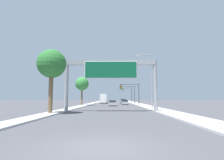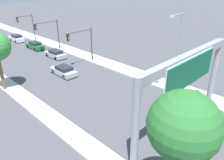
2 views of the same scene
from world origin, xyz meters
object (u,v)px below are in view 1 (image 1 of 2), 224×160
at_px(car_near_left, 113,103).
at_px(palm_tree_background, 82,84).
at_px(sign_gantry, 111,72).
at_px(truck_box_primary, 104,99).
at_px(traffic_light_far_intersection, 128,93).
at_px(street_lamp_right, 150,77).
at_px(car_mid_center, 125,102).
at_px(traffic_light_near_intersection, 132,90).
at_px(car_near_right, 123,101).
at_px(car_near_center, 124,102).
at_px(palm_tree_foreground, 52,64).
at_px(traffic_light_mid_block, 129,91).

height_order(car_near_left, palm_tree_background, palm_tree_background).
height_order(sign_gantry, truck_box_primary, sign_gantry).
xyz_separation_m(traffic_light_far_intersection, palm_tree_background, (-13.54, -20.19, 1.63)).
height_order(traffic_light_far_intersection, street_lamp_right, street_lamp_right).
bearing_deg(traffic_light_far_intersection, palm_tree_background, -123.85).
xyz_separation_m(car_mid_center, traffic_light_near_intersection, (1.58, -6.24, 3.30)).
relative_size(car_near_right, traffic_light_far_intersection, 0.78).
xyz_separation_m(car_near_center, truck_box_primary, (-7.00, 4.96, 0.99)).
height_order(car_near_left, palm_tree_foreground, palm_tree_foreground).
distance_m(car_near_center, truck_box_primary, 8.64).
xyz_separation_m(car_near_left, street_lamp_right, (6.55, -13.99, 4.91)).
bearing_deg(palm_tree_foreground, truck_box_primary, 84.74).
xyz_separation_m(car_near_center, traffic_light_mid_block, (1.62, -3.81, 3.34)).
relative_size(car_mid_center, car_near_left, 1.01).
xyz_separation_m(sign_gantry, car_near_right, (3.50, 42.47, -4.99)).
distance_m(car_near_center, palm_tree_background, 18.74).
bearing_deg(sign_gantry, car_near_right, 85.29).
bearing_deg(palm_tree_background, sign_gantry, -68.18).
distance_m(sign_gantry, traffic_light_far_intersection, 40.52).
xyz_separation_m(sign_gantry, street_lamp_right, (6.55, 4.61, -0.15)).
relative_size(car_near_center, car_mid_center, 1.04).
distance_m(traffic_light_mid_block, traffic_light_far_intersection, 10.01).
bearing_deg(traffic_light_near_intersection, traffic_light_mid_block, 89.81).
bearing_deg(truck_box_primary, car_near_right, 27.30).
xyz_separation_m(car_near_center, palm_tree_foreground, (-10.90, -37.41, 5.49)).
bearing_deg(car_mid_center, car_near_left, -114.32).
height_order(car_mid_center, traffic_light_mid_block, traffic_light_mid_block).
distance_m(truck_box_primary, palm_tree_background, 19.86).
bearing_deg(truck_box_primary, palm_tree_foreground, -95.26).
relative_size(traffic_light_mid_block, street_lamp_right, 0.62).
xyz_separation_m(traffic_light_near_intersection, traffic_light_mid_block, (0.03, 10.00, 0.09)).
distance_m(palm_tree_foreground, palm_tree_background, 23.42).
bearing_deg(street_lamp_right, car_mid_center, 97.98).
relative_size(car_mid_center, traffic_light_near_intersection, 0.79).
xyz_separation_m(car_near_left, traffic_light_near_intersection, (5.08, 1.50, 3.29)).
xyz_separation_m(car_near_center, car_mid_center, (-0.00, -7.56, -0.05)).
bearing_deg(sign_gantry, palm_tree_background, 111.82).
relative_size(sign_gantry, car_near_center, 2.84).
height_order(car_near_right, traffic_light_mid_block, traffic_light_mid_block).
bearing_deg(sign_gantry, car_near_center, 84.11).
distance_m(sign_gantry, palm_tree_foreground, 8.20).
relative_size(car_near_center, car_near_right, 1.03).
xyz_separation_m(car_near_center, car_near_left, (-3.50, -15.31, -0.04)).
xyz_separation_m(traffic_light_near_intersection, palm_tree_background, (-13.05, -0.19, 1.63)).
xyz_separation_m(sign_gantry, car_near_left, (0.00, 18.60, -5.05)).
xyz_separation_m(car_near_right, truck_box_primary, (-7.00, -3.61, 0.97)).
relative_size(sign_gantry, palm_tree_background, 1.82).
bearing_deg(car_mid_center, car_near_center, 90.00).
xyz_separation_m(truck_box_primary, traffic_light_mid_block, (8.62, -8.76, 2.35)).
distance_m(car_near_right, truck_box_primary, 7.94).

